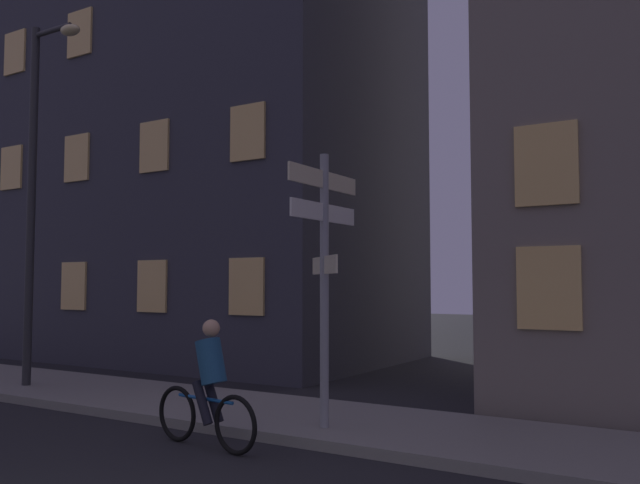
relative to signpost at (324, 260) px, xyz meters
The scene contains 5 objects.
sidewalk_kerb 2.44m from the signpost, 52.17° to the left, with size 40.00×2.53×0.14m, color gray.
signpost is the anchor object (origin of this frame).
street_lamp 6.81m from the signpost, behind, with size 1.33×0.28×6.92m.
cyclist 2.27m from the signpost, 127.23° to the right, with size 1.81×0.38×1.61m.
building_left_block 12.81m from the signpost, 144.55° to the left, with size 13.72×6.77×16.04m.
Camera 1 is at (4.14, -2.46, 2.06)m, focal length 37.01 mm.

